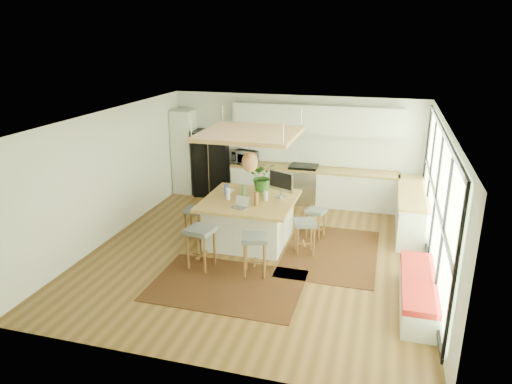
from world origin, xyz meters
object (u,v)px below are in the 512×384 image
(stool_near_left, at_px, (201,250))
(stool_near_right, at_px, (255,256))
(microwave, at_px, (245,156))
(stool_right_front, at_px, (304,237))
(stool_left_side, at_px, (195,222))
(island, at_px, (250,220))
(stool_right_back, at_px, (316,222))
(laptop, at_px, (239,202))
(monitor, at_px, (281,185))
(island_plant, at_px, (263,180))
(fridge, at_px, (211,161))

(stool_near_left, xyz_separation_m, stool_near_right, (1.04, 0.01, 0.00))
(microwave, bearing_deg, stool_right_front, -40.87)
(stool_right_front, xyz_separation_m, stool_left_side, (-2.39, 0.17, 0.00))
(island, distance_m, stool_left_side, 1.19)
(stool_right_back, bearing_deg, laptop, -140.55)
(laptop, xyz_separation_m, microwave, (-0.87, 3.21, 0.08))
(island, height_order, laptop, laptop)
(island, bearing_deg, microwave, 108.79)
(stool_left_side, relative_size, laptop, 2.09)
(stool_right_front, relative_size, stool_right_back, 1.12)
(stool_right_front, bearing_deg, stool_left_side, 175.95)
(monitor, xyz_separation_m, microwave, (-1.50, 2.38, -0.06))
(island, distance_m, stool_right_front, 1.27)
(monitor, height_order, island_plant, monitor)
(stool_near_right, distance_m, monitor, 1.86)
(stool_left_side, distance_m, microwave, 2.93)
(stool_near_left, xyz_separation_m, stool_right_front, (1.75, 1.07, 0.00))
(stool_right_back, xyz_separation_m, stool_left_side, (-2.48, -0.71, 0.00))
(stool_near_left, relative_size, microwave, 1.32)
(stool_left_side, bearing_deg, fridge, 103.44)
(island, bearing_deg, stool_right_back, 23.30)
(stool_right_front, height_order, island_plant, island_plant)
(fridge, bearing_deg, stool_near_left, -80.05)
(stool_near_right, height_order, monitor, monitor)
(stool_right_back, height_order, island_plant, island_plant)
(fridge, distance_m, microwave, 0.96)
(stool_near_right, height_order, stool_left_side, stool_near_right)
(island, relative_size, stool_right_front, 2.62)
(stool_left_side, relative_size, monitor, 1.08)
(microwave, bearing_deg, laptop, -61.30)
(stool_right_front, bearing_deg, monitor, 136.32)
(laptop, bearing_deg, monitor, 69.93)
(stool_near_left, xyz_separation_m, island_plant, (0.65, 1.99, 0.83))
(stool_right_front, distance_m, island_plant, 1.65)
(monitor, bearing_deg, stool_right_back, 47.47)
(island, height_order, stool_right_front, island)
(island_plant, bearing_deg, stool_near_left, -108.21)
(stool_left_side, bearing_deg, monitor, 13.66)
(stool_right_back, relative_size, island_plant, 0.98)
(stool_right_front, distance_m, stool_right_back, 0.88)
(monitor, height_order, microwave, monitor)
(stool_right_front, bearing_deg, island_plant, 140.10)
(island, relative_size, microwave, 3.08)
(island_plant, bearing_deg, microwave, 116.58)
(stool_right_back, xyz_separation_m, monitor, (-0.71, -0.28, 0.83))
(stool_near_left, relative_size, stool_left_side, 1.19)
(fridge, xyz_separation_m, stool_right_front, (3.07, -2.98, -0.57))
(stool_right_back, height_order, stool_left_side, stool_left_side)
(island, distance_m, stool_near_right, 1.48)
(fridge, xyz_separation_m, stool_right_back, (3.15, -2.10, -0.57))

